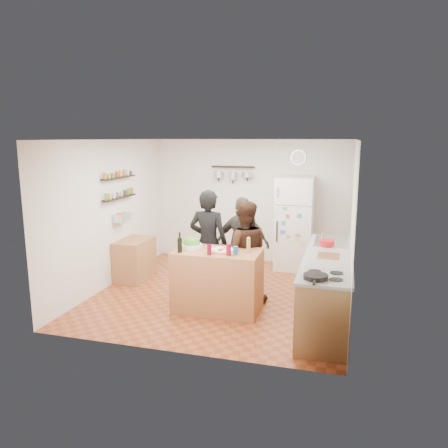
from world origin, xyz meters
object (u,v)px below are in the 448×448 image
(salt_canister, at_px, (236,250))
(red_bowl, at_px, (327,243))
(fridge, at_px, (294,223))
(pepper_mill, at_px, (249,246))
(skillet, at_px, (316,277))
(person_back, at_px, (243,244))
(prep_island, at_px, (218,281))
(counter_run, at_px, (327,287))
(side_table, at_px, (135,259))
(salad_bowl, at_px, (192,246))
(wall_clock, at_px, (298,157))
(wine_bottle, at_px, (180,245))
(person_center, at_px, (244,252))
(person_left, at_px, (208,243))

(salt_canister, xyz_separation_m, red_bowl, (1.22, 0.80, -0.00))
(salt_canister, distance_m, fridge, 2.62)
(pepper_mill, bearing_deg, skillet, -44.46)
(person_back, xyz_separation_m, skillet, (1.33, -1.95, 0.16))
(pepper_mill, xyz_separation_m, salt_canister, (-0.15, -0.17, -0.03))
(prep_island, distance_m, salt_canister, 0.61)
(pepper_mill, relative_size, counter_run, 0.07)
(counter_run, xyz_separation_m, red_bowl, (-0.05, 0.52, 0.52))
(counter_run, bearing_deg, skillet, -95.18)
(side_table, bearing_deg, salad_bowl, -33.44)
(red_bowl, bearing_deg, counter_run, -84.56)
(prep_island, bearing_deg, wall_clock, 73.56)
(red_bowl, bearing_deg, fridge, 111.52)
(wine_bottle, height_order, wall_clock, wall_clock)
(fridge, bearing_deg, side_table, -151.77)
(skillet, distance_m, side_table, 3.92)
(prep_island, xyz_separation_m, pepper_mill, (0.45, 0.05, 0.54))
(salad_bowl, distance_m, skillet, 2.14)
(prep_island, relative_size, salad_bowl, 3.96)
(prep_island, bearing_deg, counter_run, 5.50)
(person_center, bearing_deg, prep_island, 43.36)
(pepper_mill, distance_m, person_back, 1.02)
(salad_bowl, bearing_deg, person_center, 30.86)
(salad_bowl, relative_size, person_back, 0.20)
(salt_canister, xyz_separation_m, counter_run, (1.27, 0.27, -0.52))
(counter_run, xyz_separation_m, skillet, (-0.10, -1.10, 0.50))
(pepper_mill, xyz_separation_m, side_table, (-2.32, 0.96, -0.63))
(skillet, distance_m, wall_clock, 3.98)
(salt_canister, xyz_separation_m, skillet, (1.17, -0.83, -0.02))
(counter_run, distance_m, skillet, 1.21)
(wine_bottle, xyz_separation_m, red_bowl, (2.02, 0.90, -0.05))
(skillet, height_order, side_table, skillet)
(person_center, height_order, fridge, fridge)
(salt_canister, bearing_deg, wine_bottle, -172.87)
(pepper_mill, relative_size, person_center, 0.11)
(prep_island, relative_size, skillet, 4.41)
(salad_bowl, xyz_separation_m, person_center, (0.71, 0.42, -0.15))
(pepper_mill, relative_size, skillet, 0.63)
(prep_island, height_order, red_bowl, red_bowl)
(skillet, bearing_deg, counter_run, 84.82)
(wine_bottle, bearing_deg, salad_bowl, 73.50)
(fridge, bearing_deg, prep_island, -108.51)
(salad_bowl, distance_m, wall_clock, 3.23)
(salt_canister, height_order, person_back, person_back)
(salad_bowl, bearing_deg, person_back, 59.56)
(person_back, bearing_deg, wine_bottle, 68.65)
(person_left, bearing_deg, wine_bottle, 79.37)
(red_bowl, height_order, side_table, red_bowl)
(person_center, height_order, skillet, person_center)
(wine_bottle, relative_size, red_bowl, 0.93)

